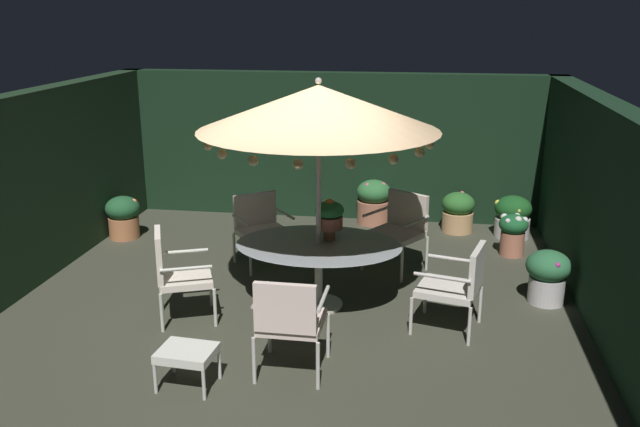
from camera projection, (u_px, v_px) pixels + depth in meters
ground_plane at (290, 313)px, 7.51m from camera, size 6.91×7.83×0.02m
hedge_backdrop_rear at (335, 146)px, 10.74m from camera, size 6.91×0.30×2.29m
hedge_backdrop_left at (1, 201)px, 7.66m from camera, size 0.30×7.83×2.29m
hedge_backdrop_right at (618, 228)px, 6.70m from camera, size 0.30×7.83×2.29m
patio_dining_table at (319, 252)px, 7.51m from camera, size 1.84×1.40×0.74m
patio_umbrella at (318, 108)px, 7.05m from camera, size 2.56×2.56×2.54m
centerpiece_planter at (329, 215)px, 7.52m from camera, size 0.32×0.32×0.47m
patio_chair_north at (175, 270)px, 7.19m from camera, size 0.74×0.73×1.01m
patio_chair_northeast at (290, 318)px, 6.06m from camera, size 0.62×0.63×0.97m
patio_chair_east at (458, 283)px, 6.95m from camera, size 0.76×0.73×0.93m
patio_chair_southeast at (400, 225)px, 8.64m from camera, size 0.86×0.84×0.98m
patio_chair_south at (260, 224)px, 8.84m from camera, size 0.85×0.84×0.91m
ottoman_footrest at (187, 354)px, 5.97m from camera, size 0.52×0.43×0.36m
potted_plant_right_far at (513, 216)px, 9.93m from camera, size 0.53×0.53×0.62m
potted_plant_front_corner at (123, 216)px, 9.89m from camera, size 0.49×0.49×0.62m
potted_plant_back_left at (548, 274)px, 7.68m from camera, size 0.50×0.50×0.62m
potted_plant_back_center at (458, 211)px, 10.17m from camera, size 0.49×0.49×0.60m
potted_plant_left_near at (374, 201)px, 10.56m from camera, size 0.53×0.53×0.69m
potted_plant_right_near at (513, 232)px, 9.18m from camera, size 0.39×0.39×0.58m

